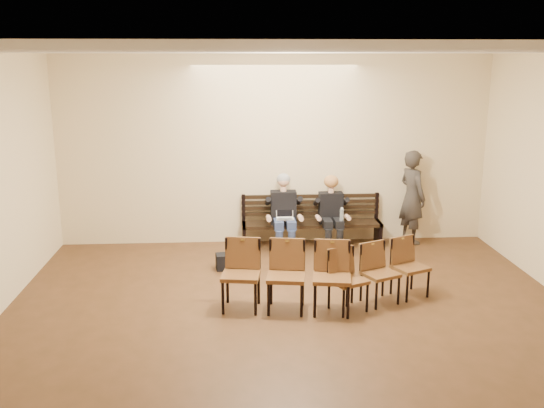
{
  "coord_description": "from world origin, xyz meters",
  "views": [
    {
      "loc": [
        -0.76,
        -6.11,
        3.47
      ],
      "look_at": [
        -0.11,
        4.05,
        0.96
      ],
      "focal_mm": 40.0,
      "sensor_mm": 36.0,
      "label": 1
    }
  ],
  "objects": [
    {
      "name": "passerby",
      "position": [
        2.57,
        4.75,
        1.02
      ],
      "size": [
        0.73,
        0.87,
        2.03
      ],
      "primitive_type": "imported",
      "rotation": [
        0.0,
        0.0,
        1.96
      ],
      "color": "#332E2A",
      "rests_on": "ground"
    },
    {
      "name": "bench",
      "position": [
        0.67,
        4.65,
        0.23
      ],
      "size": [
        2.6,
        0.9,
        0.45
      ],
      "primitive_type": "cube",
      "color": "black",
      "rests_on": "ground"
    },
    {
      "name": "ground",
      "position": [
        0.0,
        0.0,
        0.0
      ],
      "size": [
        10.0,
        10.0,
        0.0
      ],
      "primitive_type": "plane",
      "color": "brown",
      "rests_on": "ground"
    },
    {
      "name": "chair_row_back",
      "position": [
        -0.06,
        1.73,
        0.49
      ],
      "size": [
        1.84,
        0.8,
        0.99
      ],
      "primitive_type": "cube",
      "rotation": [
        0.0,
        0.0,
        -0.15
      ],
      "color": "brown",
      "rests_on": "ground"
    },
    {
      "name": "water_bottle",
      "position": [
        1.16,
        4.25,
        0.57
      ],
      "size": [
        0.09,
        0.09,
        0.25
      ],
      "primitive_type": "cylinder",
      "rotation": [
        0.0,
        0.0,
        -0.23
      ],
      "color": "silver",
      "rests_on": "bench"
    },
    {
      "name": "laptop",
      "position": [
        0.15,
        4.36,
        0.56
      ],
      "size": [
        0.35,
        0.3,
        0.23
      ],
      "primitive_type": "cube",
      "rotation": [
        0.0,
        0.0,
        -0.19
      ],
      "color": "silver",
      "rests_on": "bench"
    },
    {
      "name": "room_walls",
      "position": [
        0.0,
        0.79,
        2.54
      ],
      "size": [
        8.02,
        10.01,
        3.51
      ],
      "color": "beige",
      "rests_on": "ground"
    },
    {
      "name": "seated_man",
      "position": [
        0.14,
        4.53,
        0.69
      ],
      "size": [
        0.57,
        0.8,
        1.38
      ],
      "primitive_type": null,
      "color": "black",
      "rests_on": "ground"
    },
    {
      "name": "seated_woman",
      "position": [
        1.01,
        4.53,
        0.63
      ],
      "size": [
        0.54,
        0.74,
        1.25
      ],
      "primitive_type": null,
      "color": "black",
      "rests_on": "ground"
    },
    {
      "name": "bag",
      "position": [
        -0.9,
        3.46,
        0.13
      ],
      "size": [
        0.39,
        0.29,
        0.26
      ],
      "primitive_type": "cube",
      "rotation": [
        0.0,
        0.0,
        0.13
      ],
      "color": "black",
      "rests_on": "ground"
    },
    {
      "name": "chair_row_front",
      "position": [
        1.3,
        1.91,
        0.44
      ],
      "size": [
        1.62,
        1.08,
        0.87
      ],
      "primitive_type": "cube",
      "rotation": [
        0.0,
        0.0,
        0.43
      ],
      "color": "brown",
      "rests_on": "ground"
    }
  ]
}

